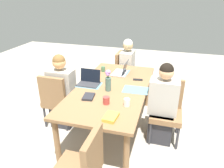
# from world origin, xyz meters

# --- Properties ---
(ground_plane) EXTENTS (10.00, 10.00, 0.00)m
(ground_plane) POSITION_xyz_m (0.00, 0.00, 0.00)
(ground_plane) COLOR #B2A899
(dining_table) EXTENTS (2.01, 1.03, 0.75)m
(dining_table) POSITION_xyz_m (0.00, 0.00, 0.68)
(dining_table) COLOR olive
(dining_table) RESTS_ON ground_plane
(chair_far_left_near) EXTENTS (0.44, 0.44, 0.90)m
(chair_far_left_near) POSITION_xyz_m (-0.12, 0.87, 0.50)
(chair_far_left_near) COLOR olive
(chair_far_left_near) RESTS_ON ground_plane
(person_far_left_near) EXTENTS (0.36, 0.40, 1.19)m
(person_far_left_near) POSITION_xyz_m (-0.05, 0.81, 0.53)
(person_far_left_near) COLOR #2D2D33
(person_far_left_near) RESTS_ON ground_plane
(chair_near_left_mid) EXTENTS (0.44, 0.44, 0.90)m
(chair_near_left_mid) POSITION_xyz_m (0.07, -0.81, 0.50)
(chair_near_left_mid) COLOR olive
(chair_near_left_mid) RESTS_ON ground_plane
(person_near_left_mid) EXTENTS (0.36, 0.40, 1.19)m
(person_near_left_mid) POSITION_xyz_m (-0.01, -0.75, 0.53)
(person_near_left_mid) COLOR #2D2D33
(person_near_left_mid) RESTS_ON ground_plane
(chair_head_right_left_far) EXTENTS (0.44, 0.44, 0.90)m
(chair_head_right_left_far) POSITION_xyz_m (1.32, 0.11, 0.50)
(chair_head_right_left_far) COLOR olive
(chair_head_right_left_far) RESTS_ON ground_plane
(person_head_right_left_far) EXTENTS (0.40, 0.36, 1.19)m
(person_head_right_left_far) POSITION_xyz_m (1.26, 0.04, 0.53)
(person_head_right_left_far) COLOR #2D2D33
(person_head_right_left_far) RESTS_ON ground_plane
(chair_head_left_right_near) EXTENTS (0.44, 0.44, 0.90)m
(chair_head_left_right_near) POSITION_xyz_m (-1.31, -0.08, 0.50)
(chair_head_left_right_near) COLOR olive
(chair_head_left_right_near) RESTS_ON ground_plane
(flower_vase) EXTENTS (0.08, 0.08, 0.32)m
(flower_vase) POSITION_xyz_m (-0.13, 0.02, 0.91)
(flower_vase) COLOR #4C6B60
(flower_vase) RESTS_ON dining_table
(placemat_far_left_near) EXTENTS (0.27, 0.37, 0.00)m
(placemat_far_left_near) POSITION_xyz_m (-0.02, 0.35, 0.75)
(placemat_far_left_near) COLOR slate
(placemat_far_left_near) RESTS_ON dining_table
(placemat_near_left_mid) EXTENTS (0.27, 0.37, 0.00)m
(placemat_near_left_mid) POSITION_xyz_m (-0.00, -0.35, 0.75)
(placemat_near_left_mid) COLOR slate
(placemat_near_left_mid) RESTS_ON dining_table
(placemat_head_right_left_far) EXTENTS (0.38, 0.29, 0.00)m
(placemat_head_right_left_far) POSITION_xyz_m (0.59, 0.02, 0.75)
(placemat_head_right_left_far) COLOR slate
(placemat_head_right_left_far) RESTS_ON dining_table
(laptop_far_left_near) EXTENTS (0.22, 0.32, 0.21)m
(laptop_far_left_near) POSITION_xyz_m (0.01, 0.36, 0.79)
(laptop_far_left_near) COLOR #38383D
(laptop_far_left_near) RESTS_ON dining_table
(laptop_head_right_left_far) EXTENTS (0.32, 0.22, 0.21)m
(laptop_head_right_left_far) POSITION_xyz_m (0.55, -0.01, 0.79)
(laptop_head_right_left_far) COLOR silver
(laptop_head_right_left_far) RESTS_ON dining_table
(coffee_mug_near_left) EXTENTS (0.09, 0.09, 0.10)m
(coffee_mug_near_left) POSITION_xyz_m (-0.49, -0.07, 0.80)
(coffee_mug_near_left) COLOR #AD3D38
(coffee_mug_near_left) RESTS_ON dining_table
(coffee_mug_near_right) EXTENTS (0.07, 0.07, 0.09)m
(coffee_mug_near_right) POSITION_xyz_m (0.57, 0.32, 0.79)
(coffee_mug_near_right) COLOR #47704C
(coffee_mug_near_right) RESTS_ON dining_table
(coffee_mug_centre_left) EXTENTS (0.08, 0.08, 0.10)m
(coffee_mug_centre_left) POSITION_xyz_m (-0.47, -0.33, 0.80)
(coffee_mug_centre_left) COLOR white
(coffee_mug_centre_left) RESTS_ON dining_table
(book_red_cover) EXTENTS (0.22, 0.17, 0.03)m
(book_red_cover) POSITION_xyz_m (-0.40, 0.21, 0.76)
(book_red_cover) COLOR #28282D
(book_red_cover) RESTS_ON dining_table
(book_blue_cover) EXTENTS (0.21, 0.16, 0.04)m
(book_blue_cover) POSITION_xyz_m (-0.80, -0.22, 0.77)
(book_blue_cover) COLOR gold
(book_blue_cover) RESTS_ON dining_table
(phone_black) EXTENTS (0.09, 0.16, 0.01)m
(phone_black) POSITION_xyz_m (0.37, -0.32, 0.75)
(phone_black) COLOR black
(phone_black) RESTS_ON dining_table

